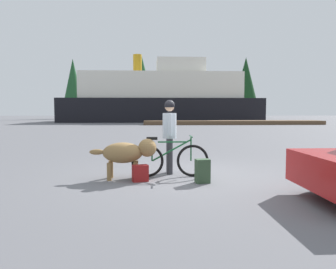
% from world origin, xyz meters
% --- Properties ---
extents(ground_plane, '(160.00, 160.00, 0.00)m').
position_xyz_m(ground_plane, '(0.00, 0.00, 0.00)').
color(ground_plane, slate).
extents(bicycle, '(1.72, 0.44, 0.91)m').
position_xyz_m(bicycle, '(-0.39, -0.08, 0.39)').
color(bicycle, black).
rests_on(bicycle, ground_plane).
extents(person_cyclist, '(0.32, 0.53, 1.71)m').
position_xyz_m(person_cyclist, '(-0.37, 0.33, 1.03)').
color(person_cyclist, '#333338').
rests_on(person_cyclist, ground_plane).
extents(dog, '(1.43, 0.52, 0.87)m').
position_xyz_m(dog, '(-1.30, -0.27, 0.57)').
color(dog, olive).
rests_on(dog, ground_plane).
extents(backpack, '(0.31, 0.25, 0.49)m').
position_xyz_m(backpack, '(0.25, -0.72, 0.24)').
color(backpack, '#334C33').
rests_on(backpack, ground_plane).
extents(handbag_pannier, '(0.36, 0.27, 0.34)m').
position_xyz_m(handbag_pannier, '(-1.02, -0.52, 0.17)').
color(handbag_pannier, maroon).
rests_on(handbag_pannier, ground_plane).
extents(dock_pier, '(18.31, 2.65, 0.40)m').
position_xyz_m(dock_pier, '(7.62, 26.25, 0.20)').
color(dock_pier, brown).
rests_on(dock_pier, ground_plane).
extents(ferry_boat, '(24.78, 8.03, 8.51)m').
position_xyz_m(ferry_boat, '(0.58, 35.29, 2.97)').
color(ferry_boat, black).
rests_on(ferry_boat, ground_plane).
extents(pine_tree_far_left, '(3.07, 3.07, 10.12)m').
position_xyz_m(pine_tree_far_left, '(-13.99, 49.75, 6.59)').
color(pine_tree_far_left, '#4C331E').
rests_on(pine_tree_far_left, ground_plane).
extents(pine_tree_center, '(4.30, 4.30, 11.44)m').
position_xyz_m(pine_tree_center, '(-2.50, 52.68, 7.21)').
color(pine_tree_center, '#4C331E').
rests_on(pine_tree_center, ground_plane).
extents(pine_tree_far_right, '(4.17, 4.17, 10.52)m').
position_xyz_m(pine_tree_far_right, '(15.53, 49.24, 6.45)').
color(pine_tree_far_right, '#4C331E').
rests_on(pine_tree_far_right, ground_plane).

